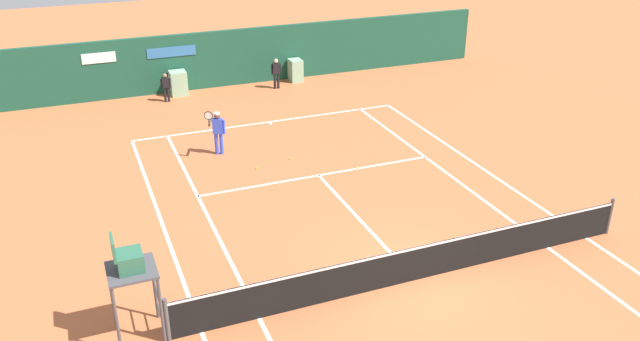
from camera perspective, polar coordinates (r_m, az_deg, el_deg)
ground_plane at (r=16.69m, az=7.40°, el=-8.44°), size 80.00×80.00×0.01m
tennis_net at (r=16.01m, az=8.50°, el=-7.96°), size 12.10×0.10×1.07m
sponsor_back_wall at (r=30.32m, az=-7.71°, el=9.71°), size 25.00×1.02×2.55m
umpire_chair at (r=14.04m, az=-16.29°, el=-8.30°), size 1.00×1.00×2.48m
player_on_baseline at (r=22.77m, az=-8.98°, el=3.59°), size 0.77×0.63×1.78m
ball_kid_left_post at (r=29.70m, az=-3.86°, el=8.67°), size 0.46×0.21×1.38m
ball_kid_centre_post at (r=28.66m, az=-13.38°, el=7.26°), size 0.41×0.19×1.25m
tennis_ball_by_sideline at (r=21.75m, az=3.29°, el=0.22°), size 0.07×0.07×0.07m
tennis_ball_mid_court at (r=22.47m, az=-2.62°, el=1.09°), size 0.07×0.07×0.07m
tennis_ball_near_service_line at (r=21.80m, az=-5.61°, el=0.20°), size 0.07×0.07×0.07m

